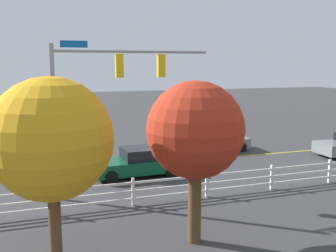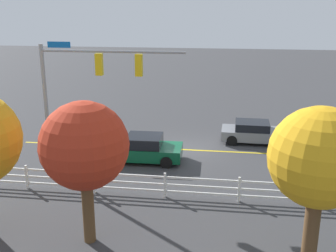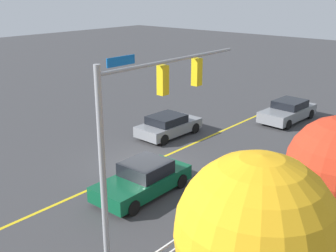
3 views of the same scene
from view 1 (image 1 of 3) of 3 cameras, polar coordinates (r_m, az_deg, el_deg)
The scene contains 8 objects.
ground_plane at distance 23.27m, azimuth -0.39°, elevation -5.26°, with size 120.00×120.00×0.00m, color #38383A.
lane_center_stripe at distance 24.80m, azimuth 8.43°, elevation -4.45°, with size 28.00×0.16×0.01m, color gold.
signal_assembly at distance 17.17m, azimuth -9.68°, elevation 5.32°, with size 6.88×0.38×6.63m.
car_0 at distance 26.50m, azimuth 6.80°, elevation -2.13°, with size 4.20×2.09×1.32m.
car_1 at distance 20.58m, azimuth -4.31°, elevation -5.23°, with size 4.58×2.13×1.44m.
white_rail_fence at distance 18.92m, azimuth 14.60°, elevation -7.01°, with size 26.10×0.10×1.15m.
tree_1 at distance 11.66m, azimuth -16.38°, elevation -1.88°, with size 3.53×3.53×5.37m.
tree_3 at distance 12.37m, azimuth 3.94°, elevation -0.73°, with size 3.07×3.07×5.20m.
Camera 1 is at (7.21, 21.38, 5.70)m, focal length 42.61 mm.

